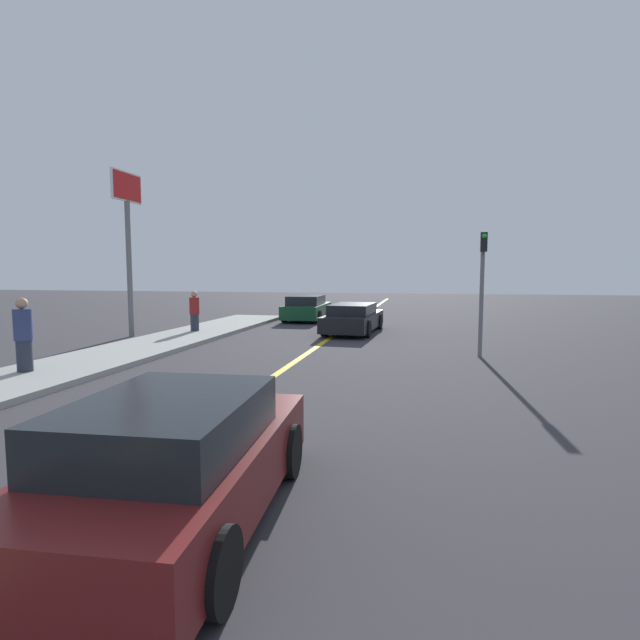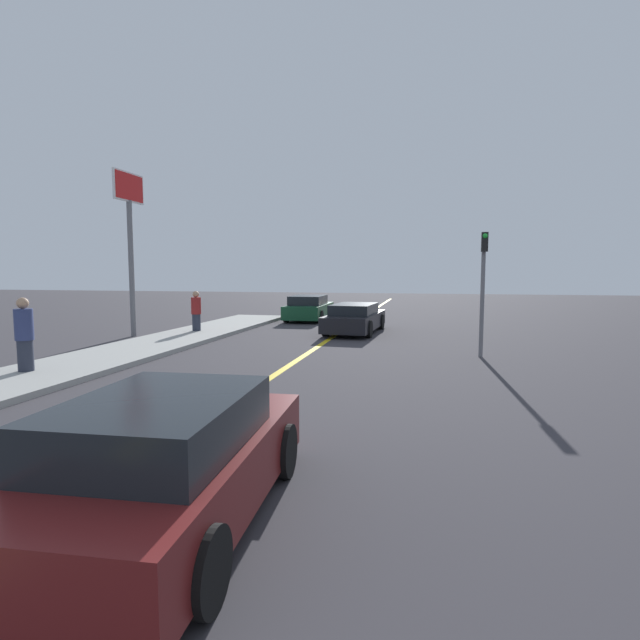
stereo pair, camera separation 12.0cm
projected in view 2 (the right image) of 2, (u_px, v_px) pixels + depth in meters
road_center_line at (319, 346)px, 16.87m from camera, size 0.20×60.00×0.01m
sidewalk_left at (98, 359)px, 13.84m from camera, size 2.72×27.38×0.15m
car_near_right_lane at (170, 461)px, 4.92m from camera, size 2.06×4.08×1.32m
car_ahead_center at (355, 318)px, 20.45m from camera, size 2.11×4.86×1.20m
car_far_distant at (309, 308)px, 25.76m from camera, size 2.03×4.54×1.28m
pedestrian_near_curb at (24, 335)px, 11.79m from camera, size 0.41×0.41×1.75m
pedestrian_mid_group at (196, 311)px, 19.87m from camera, size 0.39×0.39×1.59m
traffic_light at (483, 280)px, 14.39m from camera, size 0.18×0.40×3.62m
roadside_sign at (130, 217)px, 18.92m from camera, size 0.20×1.85×6.24m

